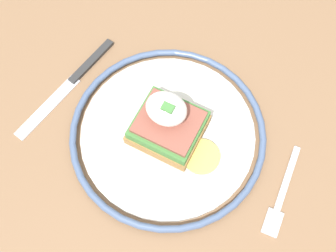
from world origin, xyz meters
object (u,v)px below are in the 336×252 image
Objects in this scene: sandwich at (168,123)px; knife at (74,79)px; plate at (168,133)px; fork at (282,195)px.

sandwich reaches higher than knife.
knife is (0.17, -0.02, -0.04)m from sandwich.
sandwich is (-0.00, -0.00, 0.04)m from plate.
sandwich is at bearing 174.81° from knife.
knife is (0.17, -0.02, -0.01)m from plate.
fork is at bearing 176.05° from knife.
plate is 0.18m from fork.
knife is (0.35, -0.02, 0.00)m from fork.
knife is at bearing -5.19° from sandwich.
plate is at bearing 174.67° from knife.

